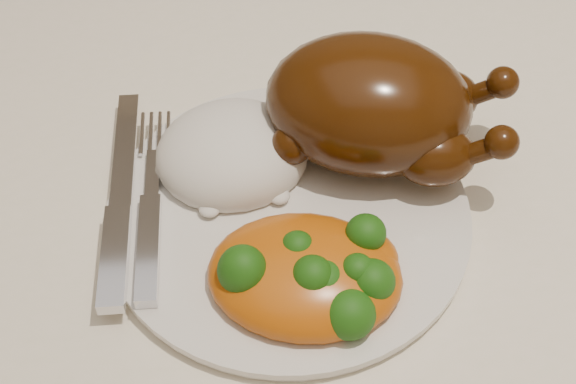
{
  "coord_description": "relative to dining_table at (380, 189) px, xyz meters",
  "views": [
    {
      "loc": [
        -0.11,
        -0.46,
        1.21
      ],
      "look_at": [
        -0.09,
        -0.11,
        0.8
      ],
      "focal_mm": 50.0,
      "sensor_mm": 36.0,
      "label": 1
    }
  ],
  "objects": [
    {
      "name": "dinner_plate",
      "position": [
        -0.09,
        -0.11,
        0.11
      ],
      "size": [
        0.33,
        0.33,
        0.01
      ],
      "primitive_type": "cylinder",
      "rotation": [
        0.0,
        0.0,
        -0.41
      ],
      "color": "white",
      "rests_on": "tablecloth"
    },
    {
      "name": "rice_mound",
      "position": [
        -0.13,
        -0.07,
        0.12
      ],
      "size": [
        0.13,
        0.12,
        0.06
      ],
      "rotation": [
        0.0,
        0.0,
        0.17
      ],
      "color": "white",
      "rests_on": "dinner_plate"
    },
    {
      "name": "mac_and_cheese",
      "position": [
        -0.08,
        -0.17,
        0.12
      ],
      "size": [
        0.14,
        0.12,
        0.05
      ],
      "rotation": [
        0.0,
        0.0,
        -0.17
      ],
      "color": "#D3540D",
      "rests_on": "dinner_plate"
    },
    {
      "name": "roast_chicken",
      "position": [
        -0.03,
        -0.06,
        0.16
      ],
      "size": [
        0.19,
        0.14,
        0.09
      ],
      "rotation": [
        0.0,
        0.0,
        -0.25
      ],
      "color": "#402106",
      "rests_on": "dinner_plate"
    },
    {
      "name": "dining_table",
      "position": [
        0.0,
        0.0,
        0.0
      ],
      "size": [
        1.6,
        0.9,
        0.76
      ],
      "color": "brown",
      "rests_on": "floor"
    },
    {
      "name": "cutlery",
      "position": [
        -0.19,
        -0.12,
        0.12
      ],
      "size": [
        0.04,
        0.2,
        0.01
      ],
      "rotation": [
        0.0,
        0.0,
        0.0
      ],
      "color": "silver",
      "rests_on": "dinner_plate"
    },
    {
      "name": "tablecloth",
      "position": [
        0.0,
        0.0,
        0.07
      ],
      "size": [
        1.73,
        1.03,
        0.18
      ],
      "color": "white",
      "rests_on": "dining_table"
    }
  ]
}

